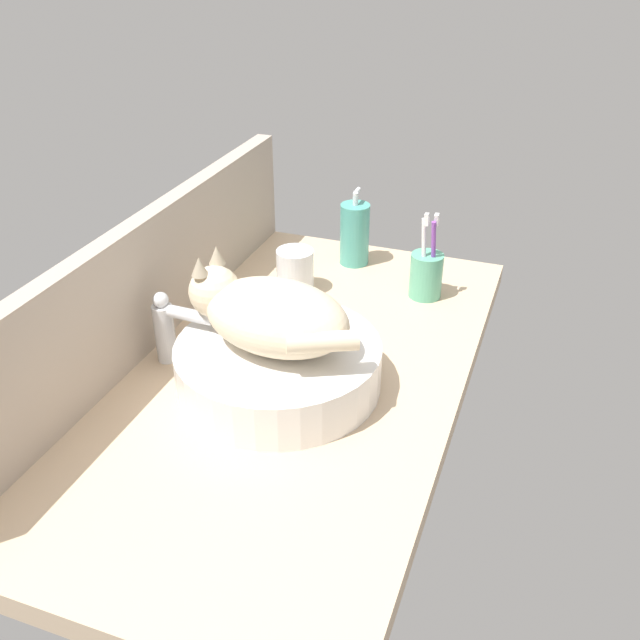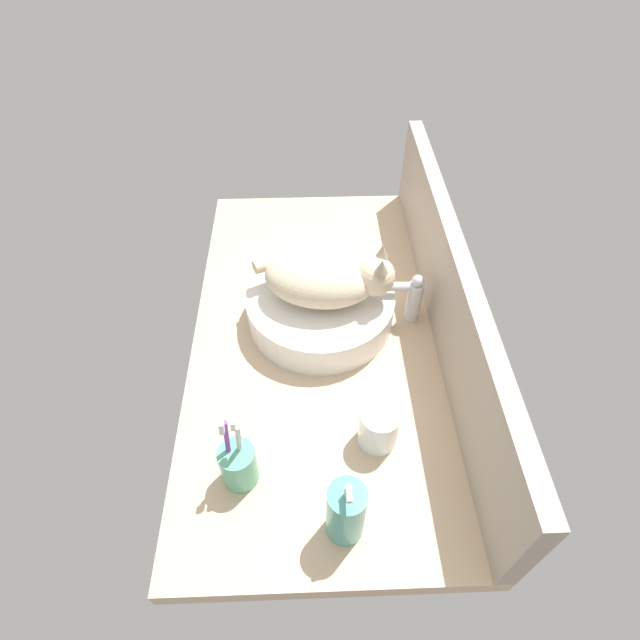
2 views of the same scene
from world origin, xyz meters
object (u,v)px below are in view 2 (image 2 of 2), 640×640
Objects in this scene: sink_basin at (321,307)px; soap_dispenser at (346,512)px; water_glass at (378,429)px; faucet at (410,296)px; toothbrush_cup at (238,464)px; cat at (327,276)px.

sink_basin is 2.00× the size of soap_dispenser.
soap_dispenser reaches higher than water_glass.
sink_basin is at bearing -163.25° from water_glass.
water_glass is at bearing 156.02° from soap_dispenser.
toothbrush_cup is (39.23, -37.03, -2.20)cm from faucet.
water_glass is at bearing 16.75° from sink_basin.
sink_basin is 43.01cm from toothbrush_cup.
toothbrush_cup is 2.03× the size of water_glass.
water_glass is at bearing 14.60° from cat.
faucet is 0.73× the size of toothbrush_cup.
water_glass is at bearing 104.77° from toothbrush_cup.
faucet is at bearing 161.60° from water_glass.
toothbrush_cup is at bearing -24.15° from cat.
sink_basin is at bearing 157.58° from toothbrush_cup.
soap_dispenser is at bearing 61.64° from toothbrush_cup.
cat is 1.70× the size of toothbrush_cup.
faucet is 52.62cm from soap_dispenser.
cat is 44.29cm from toothbrush_cup.
water_glass is (-6.93, 26.28, -1.12)cm from toothbrush_cup.
sink_basin is 1.09× the size of cat.
toothbrush_cup is at bearing -75.23° from water_glass.
sink_basin is 34.28cm from water_glass.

